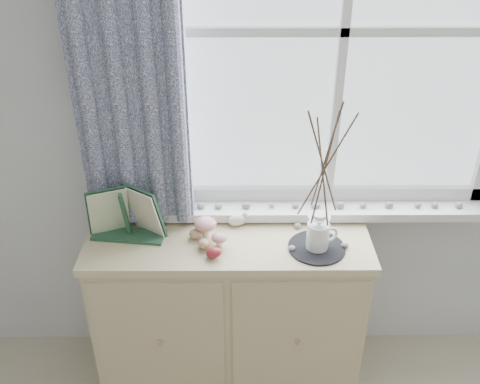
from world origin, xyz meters
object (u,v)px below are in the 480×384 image
(twig_pitcher, at_px, (324,163))
(botanical_book, at_px, (124,216))
(toadstool_cluster, at_px, (209,228))
(sideboard, at_px, (229,311))

(twig_pitcher, bearing_deg, botanical_book, 151.15)
(toadstool_cluster, height_order, twig_pitcher, twig_pitcher)
(botanical_book, relative_size, twig_pitcher, 0.51)
(sideboard, bearing_deg, botanical_book, -176.68)
(toadstool_cluster, relative_size, twig_pitcher, 0.22)
(botanical_book, height_order, toadstool_cluster, botanical_book)
(botanical_book, distance_m, twig_pitcher, 0.83)
(sideboard, xyz_separation_m, twig_pitcher, (0.36, -0.08, 0.82))
(sideboard, xyz_separation_m, botanical_book, (-0.42, -0.02, 0.55))
(toadstool_cluster, xyz_separation_m, twig_pitcher, (0.44, -0.07, 0.34))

